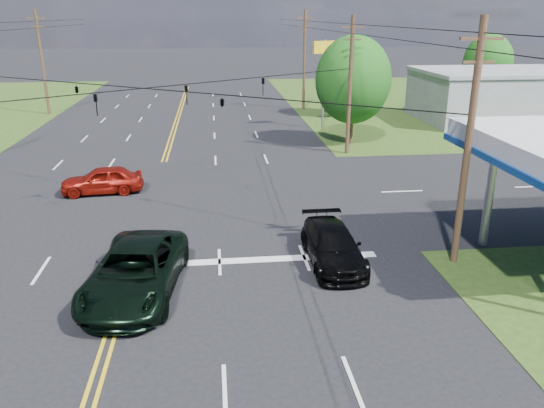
{
  "coord_description": "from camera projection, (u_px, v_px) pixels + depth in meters",
  "views": [
    {
      "loc": [
        3.48,
        -15.63,
        9.5
      ],
      "look_at": [
        5.88,
        6.0,
        1.71
      ],
      "focal_mm": 35.0,
      "sensor_mm": 36.0,
      "label": 1
    }
  ],
  "objects": [
    {
      "name": "polesign_ne",
      "position": [
        324.0,
        61.0,
        44.94
      ],
      "size": [
        2.06,
        0.78,
        7.51
      ],
      "color": "#A5A5AA",
      "rests_on": "ground"
    },
    {
      "name": "pole_se",
      "position": [
        468.0,
        144.0,
        19.97
      ],
      "size": [
        1.6,
        0.28,
        9.5
      ],
      "color": "#45331D",
      "rests_on": "ground"
    },
    {
      "name": "span_wire_signals",
      "position": [
        143.0,
        88.0,
        26.68
      ],
      "size": [
        26.0,
        18.0,
        1.13
      ],
      "color": "black",
      "rests_on": "ground"
    },
    {
      "name": "ground",
      "position": [
        152.0,
        201.0,
        28.7
      ],
      "size": [
        280.0,
        280.0,
        0.0
      ],
      "primitive_type": "plane",
      "color": "black",
      "rests_on": "ground"
    },
    {
      "name": "stop_bar",
      "position": [
        256.0,
        260.0,
        21.73
      ],
      "size": [
        10.0,
        0.5,
        0.02
      ],
      "primitive_type": "cube",
      "color": "silver",
      "rests_on": "ground"
    },
    {
      "name": "pole_left_far",
      "position": [
        42.0,
        62.0,
        51.81
      ],
      "size": [
        1.6,
        0.28,
        10.0
      ],
      "color": "#45331D",
      "rests_on": "ground"
    },
    {
      "name": "tree_right_b",
      "position": [
        347.0,
        72.0,
        51.45
      ],
      "size": [
        4.94,
        4.94,
        7.09
      ],
      "color": "#45331D",
      "rests_on": "ground"
    },
    {
      "name": "suv_black",
      "position": [
        333.0,
        246.0,
        21.34
      ],
      "size": [
        2.07,
        5.03,
        1.46
      ],
      "primitive_type": "imported",
      "rotation": [
        0.0,
        0.0,
        0.01
      ],
      "color": "black",
      "rests_on": "ground"
    },
    {
      "name": "grass_ne",
      "position": [
        482.0,
        100.0,
        62.27
      ],
      "size": [
        46.0,
        48.0,
        0.03
      ],
      "primitive_type": "cube",
      "color": "#273F14",
      "rests_on": "ground"
    },
    {
      "name": "power_lines",
      "position": [
        133.0,
        36.0,
        23.93
      ],
      "size": [
        26.04,
        100.0,
        0.64
      ],
      "color": "black",
      "rests_on": "ground"
    },
    {
      "name": "tree_far_r",
      "position": [
        488.0,
        62.0,
        58.77
      ],
      "size": [
        5.32,
        5.32,
        7.63
      ],
      "color": "#45331D",
      "rests_on": "ground"
    },
    {
      "name": "pickup_dkgreen",
      "position": [
        135.0,
        271.0,
        18.87
      ],
      "size": [
        3.7,
        6.68,
        1.77
      ],
      "primitive_type": "imported",
      "rotation": [
        0.0,
        0.0,
        -0.12
      ],
      "color": "black",
      "rests_on": "ground"
    },
    {
      "name": "tree_right_a",
      "position": [
        353.0,
        80.0,
        39.74
      ],
      "size": [
        5.7,
        5.7,
        8.18
      ],
      "color": "#45331D",
      "rests_on": "ground"
    },
    {
      "name": "pole_ne",
      "position": [
        350.0,
        85.0,
        36.81
      ],
      "size": [
        1.6,
        0.28,
        9.5
      ],
      "color": "#45331D",
      "rests_on": "ground"
    },
    {
      "name": "sedan_red",
      "position": [
        102.0,
        180.0,
        29.7
      ],
      "size": [
        4.61,
        2.18,
        1.52
      ],
      "primitive_type": "imported",
      "rotation": [
        0.0,
        0.0,
        -1.48
      ],
      "color": "maroon",
      "rests_on": "ground"
    },
    {
      "name": "retail_ne",
      "position": [
        496.0,
        97.0,
        49.78
      ],
      "size": [
        14.0,
        10.0,
        4.4
      ],
      "primitive_type": "cube",
      "color": "slate",
      "rests_on": "ground"
    },
    {
      "name": "pole_right_far",
      "position": [
        304.0,
        59.0,
        54.5
      ],
      "size": [
        1.6,
        0.28,
        10.0
      ],
      "color": "#45331D",
      "rests_on": "ground"
    }
  ]
}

